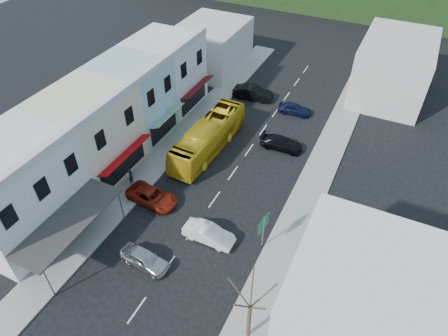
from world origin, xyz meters
The scene contains 18 objects.
ground centered at (0.00, 0.00, 0.00)m, with size 120.00×120.00×0.00m, color black.
sidewalk_left centered at (-7.50, 10.00, 0.07)m, with size 3.00×52.00×0.15m, color gray.
sidewalk_right centered at (7.50, 10.00, 0.07)m, with size 3.00×52.00×0.15m, color gray.
shopfront_row centered at (-12.49, 5.00, 4.00)m, with size 8.25×30.00×8.00m.
right_building centered at (13.50, -4.00, 4.00)m, with size 8.00×9.00×8.00m, color beige.
distant_block_left centered at (-12.00, 27.00, 3.00)m, with size 8.00×10.00×6.00m, color #B7B2A8.
distant_block_right centered at (11.00, 30.00, 3.50)m, with size 8.00×12.00×7.00m, color #B7B2A8.
bus centered at (-3.83, 10.29, 1.55)m, with size 2.50×11.60×3.10m, color gold.
car_silver centered at (-1.62, -4.52, 0.70)m, with size 1.80×4.40×1.40m, color #ABACB0.
car_white centered at (1.66, -0.27, 0.70)m, with size 1.80×4.40×1.40m, color silver.
car_red centered at (-4.86, 1.34, 0.70)m, with size 1.90×4.60×1.40m, color maroon.
car_black_near centered at (2.89, 13.75, 0.70)m, with size 1.84×4.50×1.40m, color black.
car_navy_mid centered at (2.01, 20.66, 0.70)m, with size 1.80×4.40×1.40m, color black.
car_black_far centered at (-3.63, 21.68, 0.70)m, with size 1.80×4.40×1.40m, color black.
pedestrian_left centered at (-7.85, 2.47, 1.00)m, with size 0.60×0.40×1.70m, color black.
direction_sign centered at (5.80, 0.85, 1.76)m, with size 0.39×1.60×3.52m, color #0A5226, non-canonical shape.
street_tree centered at (7.68, -6.31, 3.50)m, with size 2.83×2.83×7.01m, color #34271D, non-canonical shape.
traffic_signal centered at (6.60, 31.56, 2.68)m, with size 0.78×1.17×5.36m, color black, non-canonical shape.
Camera 1 is at (11.79, -18.47, 25.64)m, focal length 32.00 mm.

